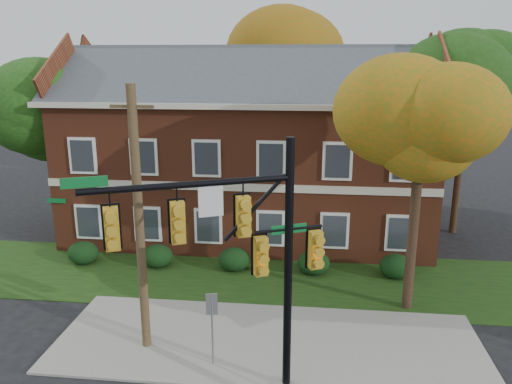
# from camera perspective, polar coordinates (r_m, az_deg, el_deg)

# --- Properties ---
(ground) EXTENTS (120.00, 120.00, 0.00)m
(ground) POSITION_cam_1_polar(r_m,az_deg,el_deg) (16.42, 1.04, -18.73)
(ground) COLOR black
(ground) RESTS_ON ground
(sidewalk) EXTENTS (14.00, 5.00, 0.08)m
(sidewalk) POSITION_cam_1_polar(r_m,az_deg,el_deg) (17.24, 1.36, -16.78)
(sidewalk) COLOR gray
(sidewalk) RESTS_ON ground
(grass_strip) EXTENTS (30.00, 6.00, 0.04)m
(grass_strip) POSITION_cam_1_polar(r_m,az_deg,el_deg) (21.65, 2.54, -9.87)
(grass_strip) COLOR #193811
(grass_strip) RESTS_ON ground
(apartment_building) EXTENTS (18.80, 8.80, 9.74)m
(apartment_building) POSITION_cam_1_polar(r_m,az_deg,el_deg) (26.09, -0.84, 5.89)
(apartment_building) COLOR brown
(apartment_building) RESTS_ON ground
(hedge_far_left) EXTENTS (1.40, 1.26, 1.05)m
(hedge_far_left) POSITION_cam_1_polar(r_m,az_deg,el_deg) (24.30, -19.15, -6.58)
(hedge_far_left) COLOR black
(hedge_far_left) RESTS_ON ground
(hedge_left) EXTENTS (1.40, 1.26, 1.05)m
(hedge_left) POSITION_cam_1_polar(r_m,az_deg,el_deg) (23.05, -11.20, -7.19)
(hedge_left) COLOR black
(hedge_left) RESTS_ON ground
(hedge_center) EXTENTS (1.40, 1.26, 1.05)m
(hedge_center) POSITION_cam_1_polar(r_m,az_deg,el_deg) (22.28, -2.50, -7.70)
(hedge_center) COLOR black
(hedge_center) RESTS_ON ground
(hedge_right) EXTENTS (1.40, 1.26, 1.05)m
(hedge_right) POSITION_cam_1_polar(r_m,az_deg,el_deg) (22.05, 6.61, -8.04)
(hedge_right) COLOR black
(hedge_right) RESTS_ON ground
(hedge_far_right) EXTENTS (1.40, 1.26, 1.05)m
(hedge_far_right) POSITION_cam_1_polar(r_m,az_deg,el_deg) (22.37, 15.71, -8.19)
(hedge_far_right) COLOR black
(hedge_far_right) RESTS_ON ground
(tree_near_right) EXTENTS (4.50, 4.25, 8.58)m
(tree_near_right) POSITION_cam_1_polar(r_m,az_deg,el_deg) (18.08, 19.17, 6.39)
(tree_near_right) COLOR black
(tree_near_right) RESTS_ON ground
(tree_left_rear) EXTENTS (5.40, 5.10, 8.88)m
(tree_left_rear) POSITION_cam_1_polar(r_m,az_deg,el_deg) (27.77, -21.77, 8.92)
(tree_left_rear) COLOR black
(tree_left_rear) RESTS_ON ground
(tree_right_rear) EXTENTS (6.30, 5.95, 10.62)m
(tree_right_rear) POSITION_cam_1_polar(r_m,az_deg,el_deg) (27.64, 23.88, 11.69)
(tree_right_rear) COLOR black
(tree_right_rear) RESTS_ON ground
(tree_far_rear) EXTENTS (6.84, 6.46, 11.52)m
(tree_far_rear) POSITION_cam_1_polar(r_m,az_deg,el_deg) (33.45, 3.22, 14.51)
(tree_far_rear) COLOR black
(tree_far_rear) RESTS_ON ground
(traffic_signal) EXTENTS (6.01, 2.74, 7.23)m
(traffic_signal) POSITION_cam_1_polar(r_m,az_deg,el_deg) (12.85, -1.69, -6.14)
(traffic_signal) COLOR gray
(traffic_signal) RESTS_ON ground
(utility_pole) EXTENTS (1.32, 0.29, 8.44)m
(utility_pole) POSITION_cam_1_polar(r_m,az_deg,el_deg) (15.65, -13.20, -3.41)
(utility_pole) COLOR #493722
(utility_pole) RESTS_ON ground
(sign_post) EXTENTS (0.35, 0.12, 2.42)m
(sign_post) POSITION_cam_1_polar(r_m,az_deg,el_deg) (15.40, -5.05, -14.09)
(sign_post) COLOR slate
(sign_post) RESTS_ON ground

